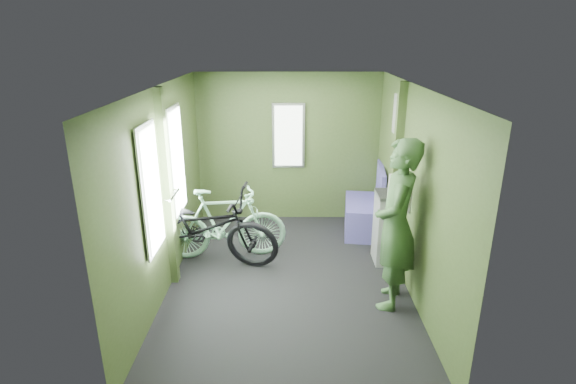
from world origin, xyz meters
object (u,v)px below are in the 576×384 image
object	(u,v)px
waste_box	(386,228)
bench_seat	(365,213)
passenger	(396,225)
bicycle_black	(205,263)
bicycle_mint	(225,257)

from	to	relation	value
waste_box	bench_seat	bearing A→B (deg)	96.82
passenger	bicycle_black	bearing A→B (deg)	-95.04
passenger	waste_box	world-z (taller)	passenger
passenger	bench_seat	xyz separation A→B (m)	(0.01, 1.91, -0.63)
bicycle_mint	passenger	distance (m)	2.42
passenger	waste_box	xyz separation A→B (m)	(0.13, 0.96, -0.46)
bicycle_mint	passenger	xyz separation A→B (m)	(1.97, -1.05, 0.93)
bicycle_black	waste_box	xyz separation A→B (m)	(2.35, 0.07, 0.47)
bicycle_mint	bench_seat	world-z (taller)	bench_seat
passenger	waste_box	distance (m)	1.07
bicycle_mint	bicycle_black	bearing A→B (deg)	115.07
waste_box	bench_seat	xyz separation A→B (m)	(-0.11, 0.94, -0.18)
bench_seat	bicycle_black	bearing A→B (deg)	-148.71
bench_seat	passenger	bearing A→B (deg)	-83.52
bicycle_black	passenger	bearing A→B (deg)	-98.80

